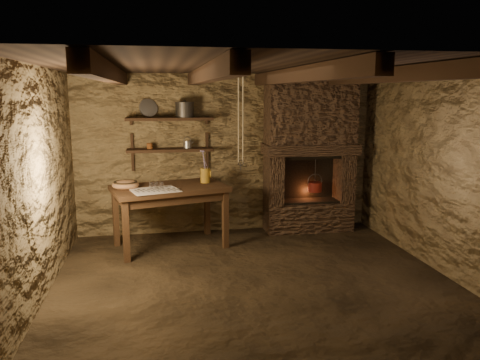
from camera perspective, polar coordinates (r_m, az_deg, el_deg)
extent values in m
plane|color=black|center=(5.55, 1.54, -11.88)|extent=(4.50, 4.50, 0.00)
cube|color=#4C3A23|center=(7.15, -1.67, 3.19)|extent=(4.50, 0.04, 2.40)
cube|color=#4C3A23|center=(3.32, 8.68, -5.56)|extent=(4.50, 0.04, 2.40)
cube|color=#4C3A23|center=(5.24, -23.26, -0.38)|extent=(0.04, 4.00, 2.40)
cube|color=#4C3A23|center=(6.07, 22.87, 1.05)|extent=(0.04, 4.00, 2.40)
cube|color=black|center=(5.13, 1.67, 13.72)|extent=(4.50, 4.00, 0.04)
cube|color=black|center=(5.04, -15.68, 12.38)|extent=(0.14, 3.95, 0.16)
cube|color=black|center=(5.05, -4.03, 12.73)|extent=(0.14, 3.95, 0.16)
cube|color=black|center=(5.26, 7.14, 12.59)|extent=(0.14, 3.95, 0.16)
cube|color=black|center=(5.63, 17.13, 12.07)|extent=(0.14, 3.95, 0.16)
cube|color=black|center=(6.91, -8.48, 3.66)|extent=(1.25, 0.30, 0.04)
cube|color=black|center=(6.87, -8.58, 7.38)|extent=(1.25, 0.30, 0.04)
cube|color=#39281C|center=(7.41, 8.28, -4.35)|extent=(1.35, 0.45, 0.45)
cube|color=#39281C|center=(7.12, 4.11, 0.08)|extent=(0.23, 0.45, 0.75)
cube|color=#39281C|center=(7.47, 12.50, 0.35)|extent=(0.23, 0.45, 0.75)
cube|color=#39281C|center=(7.18, 8.58, 3.75)|extent=(1.43, 0.51, 0.16)
cube|color=#39281C|center=(7.17, 8.62, 8.15)|extent=(1.35, 0.45, 0.94)
cube|color=black|center=(7.46, 7.93, 0.48)|extent=(0.90, 0.06, 0.75)
cube|color=#321F11|center=(6.47, -8.60, -1.03)|extent=(1.68, 1.21, 0.06)
cube|color=#321F11|center=(6.49, -8.58, -1.87)|extent=(1.52, 1.05, 0.11)
cube|color=white|center=(6.21, -10.32, -1.24)|extent=(0.70, 0.62, 0.01)
cylinder|color=olive|center=(6.65, -4.26, 0.57)|extent=(0.16, 0.16, 0.21)
torus|color=olive|center=(6.65, -3.66, 0.76)|extent=(0.02, 0.11, 0.11)
ellipsoid|color=#8B5F3C|center=(6.44, -13.78, -0.59)|extent=(0.41, 0.41, 0.13)
cylinder|color=#33302D|center=(6.88, -6.75, 8.43)|extent=(0.33, 0.33, 0.20)
cylinder|color=#A3A39E|center=(6.96, -11.13, 8.61)|extent=(0.29, 0.20, 0.27)
cylinder|color=#602F13|center=(6.90, -10.96, 4.08)|extent=(0.11, 0.11, 0.08)
cylinder|color=maroon|center=(7.29, 9.11, -0.84)|extent=(0.25, 0.25, 0.15)
torus|color=#33302D|center=(7.27, 9.13, -0.15)|extent=(0.23, 0.01, 0.23)
cylinder|color=#33302D|center=(7.24, 9.16, 1.07)|extent=(0.01, 0.01, 0.44)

